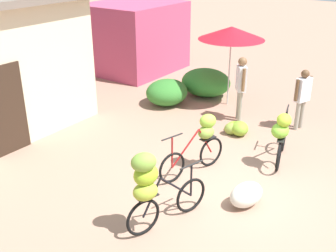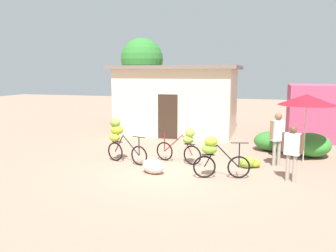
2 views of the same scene
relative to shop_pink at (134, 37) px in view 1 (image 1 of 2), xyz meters
The scene contains 12 objects.
ground_plane 8.75m from the shop_pink, 127.39° to the right, with size 60.00×60.00×0.00m, color #9E7663.
shop_pink is the anchor object (origin of this frame).
hedge_bush_front_left 3.95m from the shop_pink, 126.77° to the right, with size 1.30×1.16×0.73m, color #31752C.
hedge_bush_front_right 3.83m from the shop_pink, 105.09° to the right, with size 1.37×1.54×0.83m, color #338530.
market_umbrella 4.80m from the shop_pink, 105.81° to the right, with size 1.84×1.84×2.26m.
bicycle_leftmost 9.53m from the shop_pink, 138.94° to the right, with size 1.60×0.62×1.46m.
bicycle_near_pile 7.76m from the shop_pink, 130.74° to the right, with size 1.65×0.55×1.19m.
bicycle_center_loaded 8.11m from the shop_pink, 118.53° to the right, with size 1.57×0.51×1.20m.
banana_pile_on_ground 6.52m from the shop_pink, 117.68° to the right, with size 0.79×0.78×0.35m.
produce_sack 9.22m from the shop_pink, 128.16° to the right, with size 0.70×0.44×0.44m, color silver.
person_vendor 5.76m from the shop_pink, 112.06° to the right, with size 0.47×0.41×1.70m.
person_bystander 7.07m from the shop_pink, 104.84° to the right, with size 0.55×0.32×1.54m.
Camera 1 is at (-6.26, -2.74, 4.30)m, focal length 43.95 mm.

